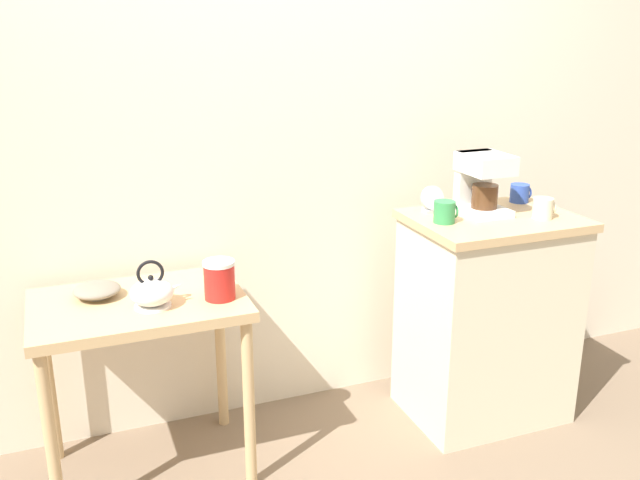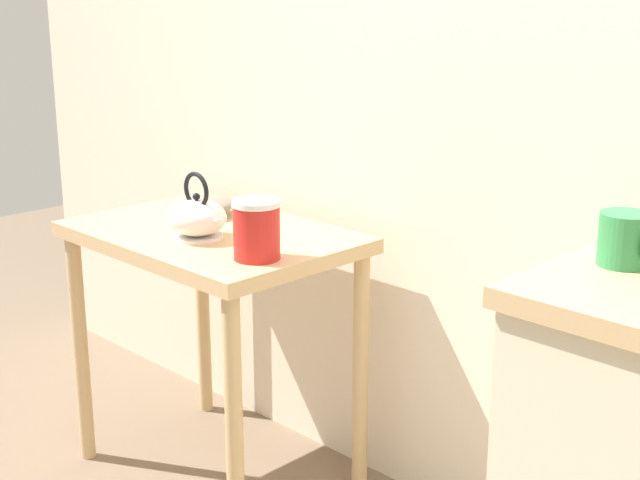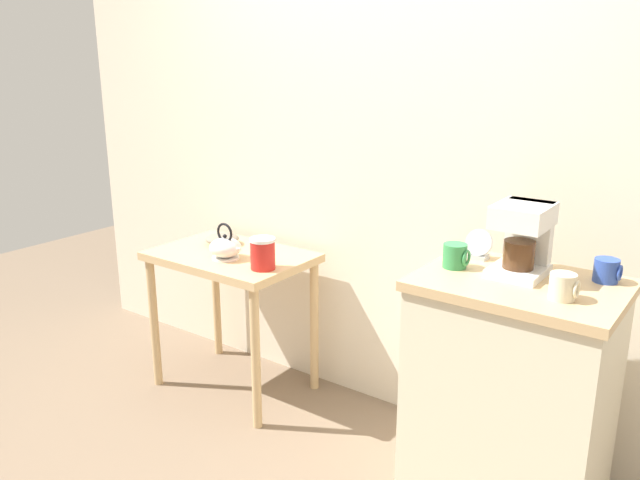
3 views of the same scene
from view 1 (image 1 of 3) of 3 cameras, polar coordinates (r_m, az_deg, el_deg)
ground_plane at (r=3.15m, az=0.18°, el=-15.88°), size 8.00×8.00×0.00m
back_wall at (r=3.07m, az=-0.97°, el=11.33°), size 4.40×0.10×2.80m
wooden_table at (r=2.74m, az=-14.41°, el=-6.92°), size 0.78×0.53×0.74m
kitchen_counter at (r=3.22m, az=13.39°, el=-6.10°), size 0.70×0.52×0.93m
bowl_stoneware at (r=2.75m, az=-17.70°, el=-3.89°), size 0.17×0.17×0.06m
teakettle at (r=2.60m, az=-13.47°, el=-4.15°), size 0.19×0.16×0.18m
canister_enamel at (r=2.63m, az=-8.19°, el=-3.22°), size 0.12×0.12×0.15m
coffee_maker at (r=3.07m, az=13.00°, el=4.73°), size 0.18×0.22×0.26m
mug_blue at (r=3.32m, az=15.96°, el=3.69°), size 0.09×0.08×0.08m
mug_small_cream at (r=3.08m, az=17.70°, el=2.48°), size 0.09×0.08×0.09m
mug_tall_green at (r=2.91m, az=10.13°, el=2.27°), size 0.10×0.09×0.09m
table_clock at (r=3.05m, az=9.11°, el=3.17°), size 0.10×0.05×0.12m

